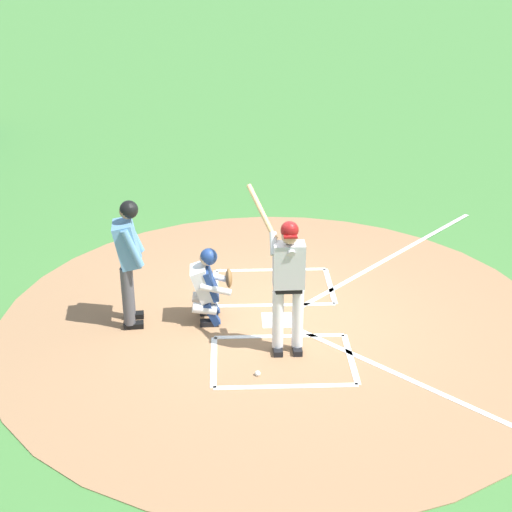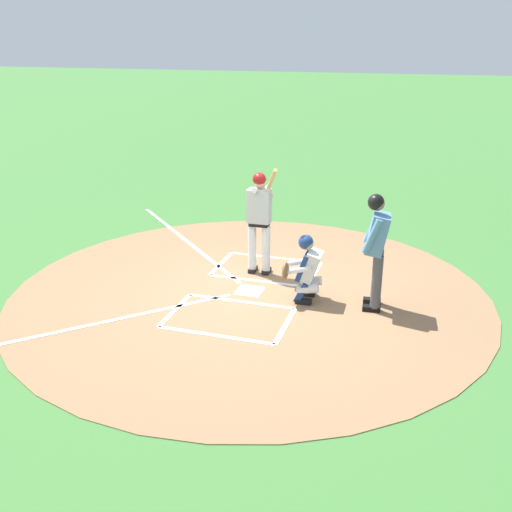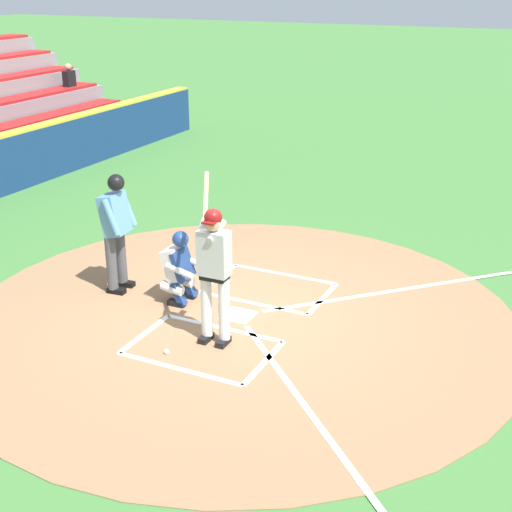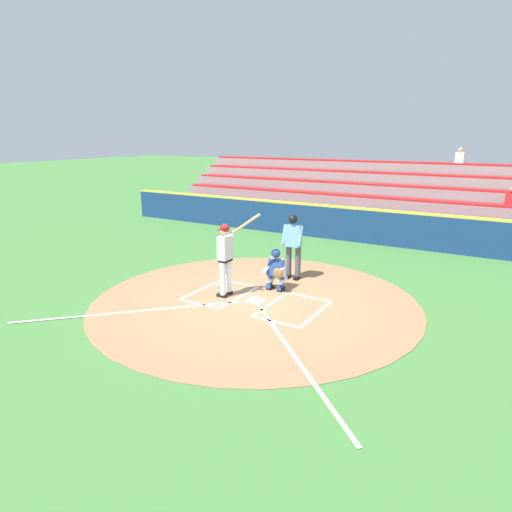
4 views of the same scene
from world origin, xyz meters
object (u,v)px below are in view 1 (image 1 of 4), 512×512
object	(u,v)px
catcher	(208,283)
plate_umpire	(128,255)
baseball	(258,373)
batter	(288,277)

from	to	relation	value
catcher	plate_umpire	xyz separation A→B (m)	(0.05, -1.08, 0.49)
catcher	baseball	world-z (taller)	catcher
baseball	batter	bearing A→B (deg)	144.80
plate_umpire	baseball	size ratio (longest dim) A/B	25.20
catcher	baseball	size ratio (longest dim) A/B	15.27
plate_umpire	baseball	xyz separation A→B (m)	(1.40, 1.72, -1.04)
catcher	plate_umpire	bearing A→B (deg)	-87.15
catcher	baseball	distance (m)	1.68
batter	baseball	size ratio (longest dim) A/B	28.76
plate_umpire	baseball	bearing A→B (deg)	50.88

